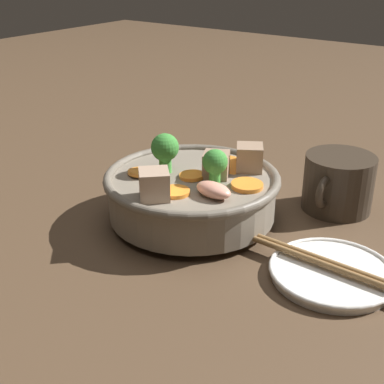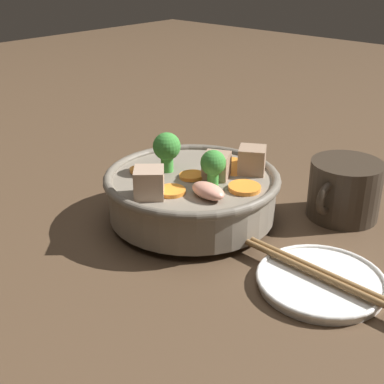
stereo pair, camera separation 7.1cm
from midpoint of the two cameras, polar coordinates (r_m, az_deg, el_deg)
The scene contains 5 objects.
ground_plane at distance 0.73m, azimuth 2.79°, elevation -3.04°, with size 3.00×3.00×0.00m, color #4C3826.
stirfry_bowl at distance 0.70m, azimuth 2.91°, elevation 0.12°, with size 0.23×0.23×0.12m.
side_saucer at distance 0.61m, azimuth 16.86°, elevation -9.19°, with size 0.14×0.14×0.01m.
dark_mug at distance 0.76m, azimuth 18.52°, elevation 0.17°, with size 0.12×0.10×0.08m.
chopsticks_pair at distance 0.61m, azimuth 16.97°, elevation -8.44°, with size 0.02×0.22×0.01m.
Camera 2 is at (0.47, 0.43, 0.34)m, focal length 50.00 mm.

